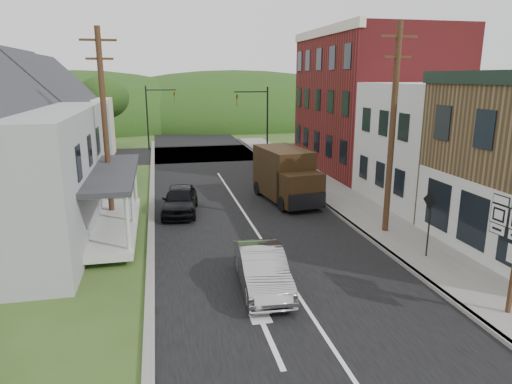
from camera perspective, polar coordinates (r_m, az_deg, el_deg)
ground at (r=16.30m, az=3.75°, el=-10.57°), size 120.00×120.00×0.00m
road at (r=25.49m, az=-2.40°, el=-1.31°), size 9.00×90.00×0.02m
cross_road at (r=41.97m, az=-6.41°, el=4.80°), size 60.00×9.00×0.02m
sidewalk_right at (r=25.29m, az=11.69°, el=-1.55°), size 2.80×55.00×0.15m
curb_right at (r=24.78m, az=8.83°, el=-1.74°), size 0.20×55.00×0.15m
curb_left at (r=23.22m, az=-12.94°, el=-3.08°), size 0.30×55.00×0.12m
storefront_white at (r=26.88m, az=23.12°, el=5.45°), size 8.00×7.00×6.50m
storefront_red at (r=34.86m, az=14.36°, el=10.81°), size 8.00×12.00×10.00m
house_blue at (r=32.10m, az=-24.70°, el=7.35°), size 7.14×8.16×7.28m
house_cream at (r=40.99m, az=-22.79°, el=8.77°), size 7.14×8.16×7.28m
utility_pole_right at (r=20.32m, az=16.67°, el=7.52°), size 1.60×0.26×9.00m
utility_pole_left at (r=22.43m, az=-18.36°, el=7.97°), size 1.60×0.26×9.00m
traffic_signal_right at (r=38.76m, az=0.42°, el=9.70°), size 2.87×0.20×6.00m
traffic_signal_left at (r=44.81m, az=-12.58°, el=9.99°), size 2.87×0.20×6.00m
tree_left_d at (r=46.50m, az=-18.56°, el=11.13°), size 4.80×4.80×6.94m
forested_ridge at (r=69.66m, az=-8.84°, el=8.46°), size 90.00×30.00×16.00m
silver_sedan at (r=15.16m, az=0.78°, el=-9.68°), size 1.67×4.23×1.37m
dark_sedan at (r=23.58m, az=-9.48°, el=-0.98°), size 2.19×4.37×1.43m
delivery_van at (r=25.35m, az=3.79°, el=2.06°), size 2.80×5.51×2.95m
warning_sign at (r=18.32m, az=20.86°, el=-2.73°), size 0.16×0.70×2.55m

